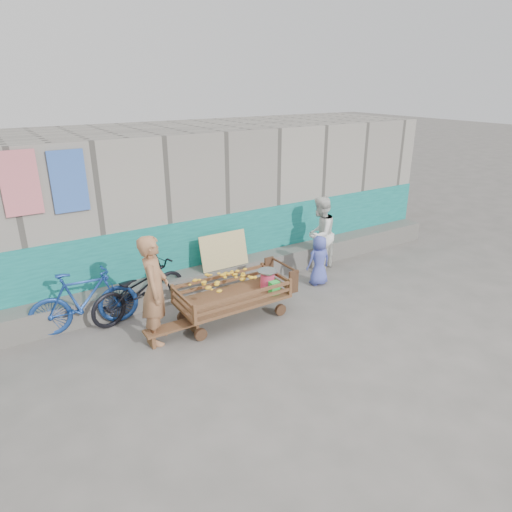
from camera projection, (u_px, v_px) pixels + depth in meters
ground at (275, 342)px, 7.31m from camera, size 80.00×80.00×0.00m
building_wall at (171, 200)px, 9.96m from camera, size 12.00×3.50×3.00m
banana_cart at (230, 288)px, 7.78m from camera, size 2.06×0.94×0.88m
bench at (173, 329)px, 7.33m from camera, size 0.94×0.28×0.23m
vendor_man at (155, 290)px, 7.04m from camera, size 0.67×0.77×1.78m
woman at (320, 234)px, 9.78m from camera, size 0.99×0.91×1.64m
child at (319, 260)px, 9.19m from camera, size 0.53×0.38×1.03m
bicycle_dark at (139, 289)px, 7.99m from camera, size 1.98×1.10×0.99m
bicycle_blue at (84, 300)px, 7.51m from camera, size 1.80×0.68×1.05m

